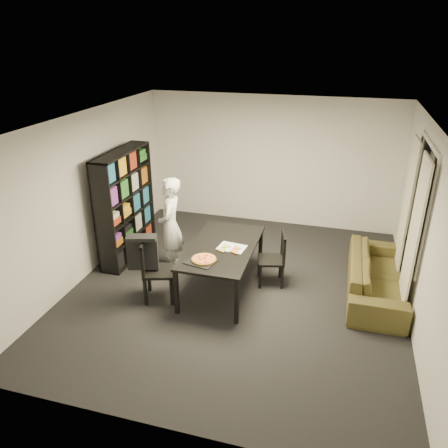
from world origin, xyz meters
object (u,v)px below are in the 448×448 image
(person, at_px, (170,226))
(bookshelf, at_px, (125,205))
(pepperoni_pizza, at_px, (204,259))
(sofa, at_px, (376,276))
(baking_tray, at_px, (201,262))
(dining_table, at_px, (222,250))
(chair_left, at_px, (152,266))
(chair_right, at_px, (276,255))

(person, bearing_deg, bookshelf, -121.59)
(pepperoni_pizza, xyz_separation_m, sofa, (2.42, 0.99, -0.45))
(sofa, bearing_deg, baking_tray, 112.82)
(dining_table, bearing_deg, person, 162.21)
(chair_left, height_order, chair_right, chair_left)
(chair_right, bearing_deg, dining_table, -79.18)
(bookshelf, height_order, sofa, bookshelf)
(bookshelf, relative_size, person, 1.17)
(person, bearing_deg, pepperoni_pizza, 32.36)
(pepperoni_pizza, bearing_deg, dining_table, 76.48)
(baking_tray, bearing_deg, pepperoni_pizza, 52.73)
(chair_left, xyz_separation_m, pepperoni_pizza, (0.78, 0.04, 0.21))
(baking_tray, height_order, sofa, baking_tray)
(chair_right, bearing_deg, sofa, 80.21)
(bookshelf, height_order, chair_left, bookshelf)
(chair_left, bearing_deg, chair_right, -78.19)
(chair_right, xyz_separation_m, baking_tray, (-0.93, -0.92, 0.24))
(dining_table, bearing_deg, baking_tray, -105.66)
(person, distance_m, pepperoni_pizza, 1.17)
(baking_tray, relative_size, sofa, 0.19)
(bookshelf, relative_size, sofa, 0.93)
(bookshelf, xyz_separation_m, pepperoni_pizza, (1.79, -1.14, -0.20))
(sofa, bearing_deg, dining_table, 101.72)
(pepperoni_pizza, bearing_deg, sofa, 22.24)
(bookshelf, bearing_deg, baking_tray, -33.88)
(chair_left, distance_m, person, 0.90)
(chair_left, xyz_separation_m, chair_right, (1.69, 0.92, -0.06))
(chair_left, relative_size, chair_right, 1.11)
(sofa, bearing_deg, chair_right, 94.32)
(chair_left, xyz_separation_m, person, (-0.05, 0.86, 0.26))
(chair_left, height_order, sofa, chair_left)
(chair_left, relative_size, pepperoni_pizza, 2.75)
(person, xyz_separation_m, sofa, (3.26, 0.17, -0.51))
(chair_left, bearing_deg, sofa, -88.90)
(dining_table, bearing_deg, chair_left, -148.49)
(chair_right, height_order, pepperoni_pizza, chair_right)
(chair_right, relative_size, baking_tray, 2.16)
(dining_table, bearing_deg, chair_right, 24.93)
(bookshelf, xyz_separation_m, person, (0.95, -0.32, -0.14))
(dining_table, xyz_separation_m, sofa, (2.30, 0.48, -0.36))
(bookshelf, distance_m, chair_left, 1.60)
(chair_right, xyz_separation_m, sofa, (1.52, 0.11, -0.19))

